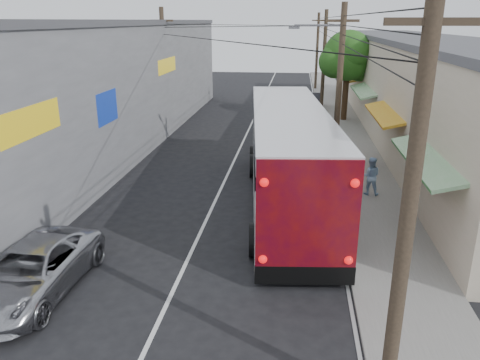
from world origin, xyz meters
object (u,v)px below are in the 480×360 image
object	(u,v)px
parked_suv	(322,156)
pedestrian_far	(371,176)
parked_car_far	(313,101)
pedestrian_near	(347,184)
coach_bus	(288,155)
jeepney	(32,271)
parked_car_mid	(316,118)

from	to	relation	value
parked_suv	pedestrian_far	xyz separation A→B (m)	(1.89, -3.19, 0.09)
parked_car_far	pedestrian_near	distance (m)	21.89
coach_bus	parked_suv	xyz separation A→B (m)	(1.61, 4.19, -1.17)
coach_bus	jeepney	xyz separation A→B (m)	(-6.79, -7.81, -1.33)
jeepney	parked_car_far	world-z (taller)	jeepney
parked_car_mid	parked_car_far	world-z (taller)	parked_car_mid
coach_bus	parked_car_mid	world-z (taller)	coach_bus
coach_bus	parked_car_far	size ratio (longest dim) A/B	3.33
jeepney	coach_bus	bearing A→B (deg)	50.65
parked_suv	parked_car_far	xyz separation A→B (m)	(0.00, 17.66, -0.17)
parked_suv	pedestrian_far	bearing A→B (deg)	-57.87
pedestrian_near	coach_bus	bearing A→B (deg)	22.27
pedestrian_near	parked_car_far	bearing A→B (deg)	-65.01
pedestrian_near	parked_suv	bearing A→B (deg)	-56.36
parked_suv	parked_car_mid	distance (m)	10.06
coach_bus	parked_car_far	distance (m)	21.94
parked_car_far	pedestrian_far	world-z (taller)	pedestrian_far
parked_suv	pedestrian_near	bearing A→B (deg)	-77.81
parked_suv	parked_car_far	world-z (taller)	parked_suv
coach_bus	jeepney	world-z (taller)	coach_bus
jeepney	parked_suv	xyz separation A→B (m)	(8.40, 12.00, 0.16)
jeepney	parked_suv	size ratio (longest dim) A/B	0.85
coach_bus	jeepney	bearing A→B (deg)	-136.62
parked_car_mid	jeepney	bearing A→B (deg)	-111.02
parked_car_mid	parked_car_far	distance (m)	7.60
jeepney	pedestrian_far	xyz separation A→B (m)	(10.29, 8.81, 0.25)
parked_car_far	pedestrian_near	bearing A→B (deg)	-84.20
coach_bus	pedestrian_far	bearing A→B (deg)	10.28
parked_car_far	parked_suv	bearing A→B (deg)	-86.29
pedestrian_near	pedestrian_far	bearing A→B (deg)	-113.94
jeepney	pedestrian_near	bearing A→B (deg)	41.89
pedestrian_far	parked_car_mid	bearing A→B (deg)	-74.78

